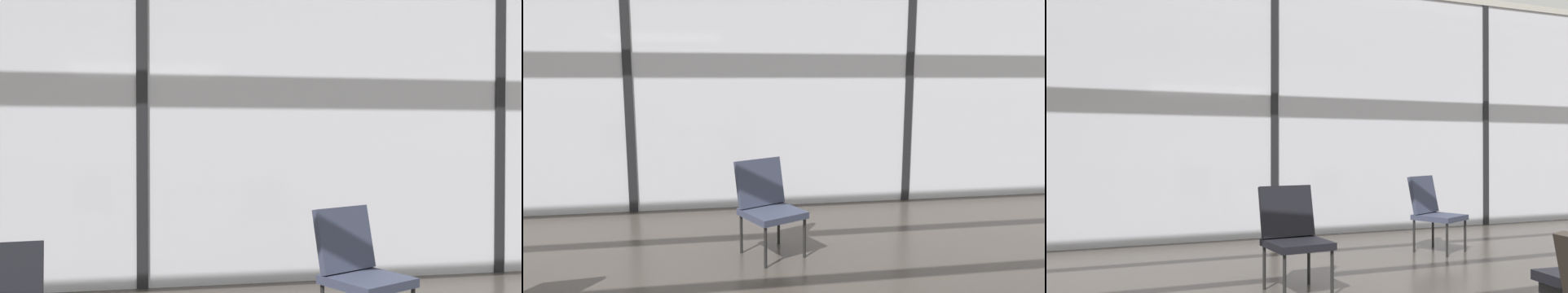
# 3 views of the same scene
# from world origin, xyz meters

# --- Properties ---
(glass_curtain_wall) EXTENTS (14.00, 0.08, 3.47)m
(glass_curtain_wall) POSITION_xyz_m (0.00, 5.20, 1.74)
(glass_curtain_wall) COLOR silver
(glass_curtain_wall) RESTS_ON ground
(window_mullion_1) EXTENTS (0.10, 0.12, 3.47)m
(window_mullion_1) POSITION_xyz_m (0.00, 5.20, 1.74)
(window_mullion_1) COLOR black
(window_mullion_1) RESTS_ON ground
(window_mullion_2) EXTENTS (0.10, 0.12, 3.47)m
(window_mullion_2) POSITION_xyz_m (3.50, 5.20, 1.74)
(window_mullion_2) COLOR black
(window_mullion_2) RESTS_ON ground
(parked_airplane) EXTENTS (13.68, 3.78, 3.78)m
(parked_airplane) POSITION_xyz_m (0.42, 11.66, 1.89)
(parked_airplane) COLOR #B2BCD6
(parked_airplane) RESTS_ON ground
(lounge_chair_1) EXTENTS (0.66, 0.68, 0.87)m
(lounge_chair_1) POSITION_xyz_m (1.45, 3.58, 0.49)
(lounge_chair_1) COLOR #33384C
(lounge_chair_1) RESTS_ON ground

